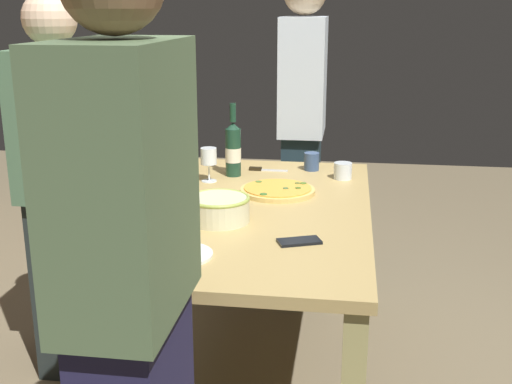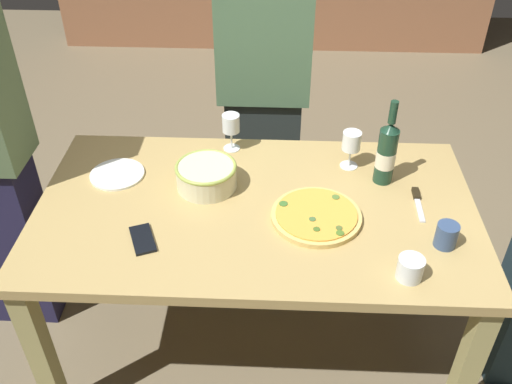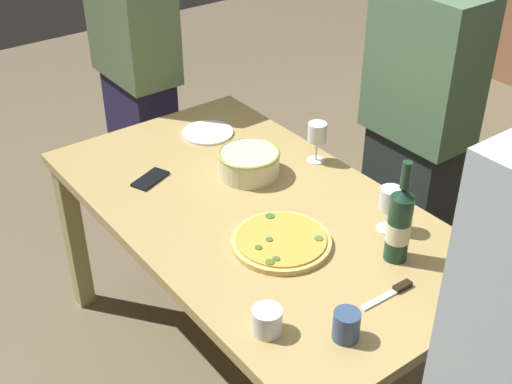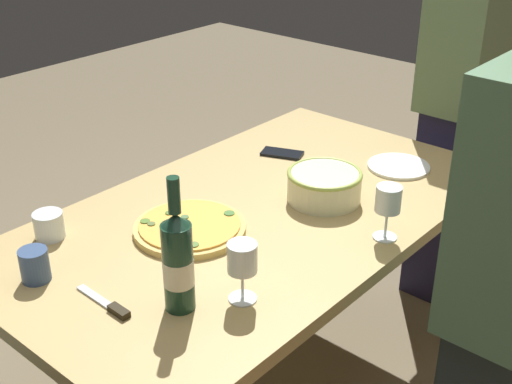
{
  "view_description": "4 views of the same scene",
  "coord_description": "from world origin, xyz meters",
  "px_view_note": "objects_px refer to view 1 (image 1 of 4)",
  "views": [
    {
      "loc": [
        -2.41,
        -0.35,
        1.52
      ],
      "look_at": [
        0.0,
        0.0,
        0.81
      ],
      "focal_mm": 45.07,
      "sensor_mm": 36.0,
      "label": 1
    },
    {
      "loc": [
        0.07,
        -1.59,
        2.04
      ],
      "look_at": [
        0.0,
        0.0,
        0.81
      ],
      "focal_mm": 39.64,
      "sensor_mm": 36.0,
      "label": 2
    },
    {
      "loc": [
        1.54,
        -1.16,
        2.06
      ],
      "look_at": [
        0.0,
        0.0,
        0.81
      ],
      "focal_mm": 47.7,
      "sensor_mm": 36.0,
      "label": 3
    },
    {
      "loc": [
        1.36,
        1.18,
        1.73
      ],
      "look_at": [
        0.0,
        0.0,
        0.81
      ],
      "focal_mm": 48.05,
      "sensor_mm": 36.0,
      "label": 4
    }
  ],
  "objects_px": {
    "cup_ceramic": "(312,161)",
    "person_host": "(64,189)",
    "cup_amber": "(343,171)",
    "person_guest_left": "(131,301)",
    "dining_table": "(256,229)",
    "pizza": "(278,190)",
    "pizza_knife": "(263,169)",
    "wine_glass_by_bottle": "(155,183)",
    "person_guest_right": "(302,128)",
    "cell_phone": "(299,241)",
    "wine_bottle": "(233,149)",
    "wine_glass_near_pizza": "(209,158)",
    "side_plate": "(180,255)",
    "serving_bowl": "(219,208)"
  },
  "relations": [
    {
      "from": "cup_ceramic",
      "to": "person_host",
      "type": "height_order",
      "value": "person_host"
    },
    {
      "from": "cup_amber",
      "to": "person_guest_left",
      "type": "bearing_deg",
      "value": 163.41
    },
    {
      "from": "cup_ceramic",
      "to": "person_host",
      "type": "relative_size",
      "value": 0.05
    },
    {
      "from": "dining_table",
      "to": "cup_ceramic",
      "type": "xyz_separation_m",
      "value": [
        0.64,
        -0.18,
        0.14
      ]
    },
    {
      "from": "pizza",
      "to": "pizza_knife",
      "type": "distance_m",
      "value": 0.39
    },
    {
      "from": "wine_glass_by_bottle",
      "to": "person_guest_right",
      "type": "bearing_deg",
      "value": -20.71
    },
    {
      "from": "dining_table",
      "to": "wine_glass_by_bottle",
      "type": "bearing_deg",
      "value": 107.53
    },
    {
      "from": "cell_phone",
      "to": "wine_bottle",
      "type": "bearing_deg",
      "value": -177.99
    },
    {
      "from": "wine_bottle",
      "to": "person_guest_left",
      "type": "relative_size",
      "value": 0.2
    },
    {
      "from": "cup_ceramic",
      "to": "pizza_knife",
      "type": "height_order",
      "value": "cup_ceramic"
    },
    {
      "from": "dining_table",
      "to": "wine_bottle",
      "type": "height_order",
      "value": "wine_bottle"
    },
    {
      "from": "wine_glass_by_bottle",
      "to": "cell_phone",
      "type": "xyz_separation_m",
      "value": [
        -0.26,
        -0.58,
        -0.11
      ]
    },
    {
      "from": "dining_table",
      "to": "person_host",
      "type": "xyz_separation_m",
      "value": [
        -0.0,
        0.8,
        0.14
      ]
    },
    {
      "from": "pizza",
      "to": "person_host",
      "type": "relative_size",
      "value": 0.2
    },
    {
      "from": "wine_glass_near_pizza",
      "to": "person_guest_right",
      "type": "relative_size",
      "value": 0.09
    },
    {
      "from": "pizza",
      "to": "wine_glass_by_bottle",
      "type": "xyz_separation_m",
      "value": [
        -0.33,
        0.44,
        0.1
      ]
    },
    {
      "from": "dining_table",
      "to": "side_plate",
      "type": "bearing_deg",
      "value": 163.32
    },
    {
      "from": "person_host",
      "to": "pizza_knife",
      "type": "bearing_deg",
      "value": 38.25
    },
    {
      "from": "cell_phone",
      "to": "pizza_knife",
      "type": "xyz_separation_m",
      "value": [
        0.96,
        0.25,
        0.0
      ]
    },
    {
      "from": "serving_bowl",
      "to": "pizza",
      "type": "bearing_deg",
      "value": -22.94
    },
    {
      "from": "cup_ceramic",
      "to": "person_guest_right",
      "type": "bearing_deg",
      "value": 9.82
    },
    {
      "from": "cup_amber",
      "to": "cup_ceramic",
      "type": "height_order",
      "value": "cup_ceramic"
    },
    {
      "from": "cup_ceramic",
      "to": "dining_table",
      "type": "bearing_deg",
      "value": 164.25
    },
    {
      "from": "serving_bowl",
      "to": "person_guest_right",
      "type": "height_order",
      "value": "person_guest_right"
    },
    {
      "from": "pizza",
      "to": "person_host",
      "type": "distance_m",
      "value": 0.89
    },
    {
      "from": "pizza",
      "to": "side_plate",
      "type": "xyz_separation_m",
      "value": [
        -0.76,
        0.23,
        -0.01
      ]
    },
    {
      "from": "serving_bowl",
      "to": "wine_bottle",
      "type": "xyz_separation_m",
      "value": [
        0.67,
        0.07,
        0.08
      ]
    },
    {
      "from": "side_plate",
      "to": "person_guest_left",
      "type": "bearing_deg",
      "value": -177.19
    },
    {
      "from": "person_host",
      "to": "person_guest_left",
      "type": "height_order",
      "value": "person_guest_left"
    },
    {
      "from": "person_guest_left",
      "to": "cup_ceramic",
      "type": "bearing_deg",
      "value": -3.21
    },
    {
      "from": "dining_table",
      "to": "side_plate",
      "type": "relative_size",
      "value": 7.61
    },
    {
      "from": "wine_bottle",
      "to": "person_guest_left",
      "type": "bearing_deg",
      "value": -178.54
    },
    {
      "from": "cup_ceramic",
      "to": "cell_phone",
      "type": "bearing_deg",
      "value": -178.71
    },
    {
      "from": "cup_ceramic",
      "to": "pizza_knife",
      "type": "bearing_deg",
      "value": 101.32
    },
    {
      "from": "wine_glass_near_pizza",
      "to": "person_guest_left",
      "type": "bearing_deg",
      "value": -174.84
    },
    {
      "from": "wine_glass_near_pizza",
      "to": "pizza",
      "type": "bearing_deg",
      "value": -113.37
    },
    {
      "from": "wine_bottle",
      "to": "person_host",
      "type": "height_order",
      "value": "person_host"
    },
    {
      "from": "cup_ceramic",
      "to": "cup_amber",
      "type": "bearing_deg",
      "value": -133.15
    },
    {
      "from": "serving_bowl",
      "to": "wine_glass_near_pizza",
      "type": "bearing_deg",
      "value": 16.05
    },
    {
      "from": "wine_bottle",
      "to": "pizza_knife",
      "type": "bearing_deg",
      "value": -48.05
    },
    {
      "from": "wine_glass_by_bottle",
      "to": "pizza_knife",
      "type": "bearing_deg",
      "value": -24.42
    },
    {
      "from": "side_plate",
      "to": "dining_table",
      "type": "bearing_deg",
      "value": -16.68
    },
    {
      "from": "dining_table",
      "to": "pizza_knife",
      "type": "bearing_deg",
      "value": 5.08
    },
    {
      "from": "wine_glass_near_pizza",
      "to": "wine_bottle",
      "type": "bearing_deg",
      "value": -37.05
    },
    {
      "from": "cell_phone",
      "to": "person_guest_left",
      "type": "distance_m",
      "value": 0.8
    },
    {
      "from": "wine_glass_near_pizza",
      "to": "cell_phone",
      "type": "distance_m",
      "value": 0.88
    },
    {
      "from": "serving_bowl",
      "to": "person_host",
      "type": "distance_m",
      "value": 0.72
    },
    {
      "from": "pizza_knife",
      "to": "cell_phone",
      "type": "bearing_deg",
      "value": -165.19
    },
    {
      "from": "dining_table",
      "to": "cup_amber",
      "type": "relative_size",
      "value": 19.18
    },
    {
      "from": "dining_table",
      "to": "side_plate",
      "type": "height_order",
      "value": "side_plate"
    }
  ]
}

